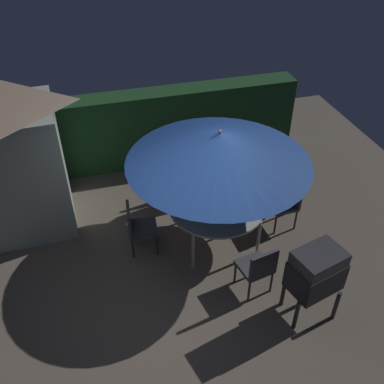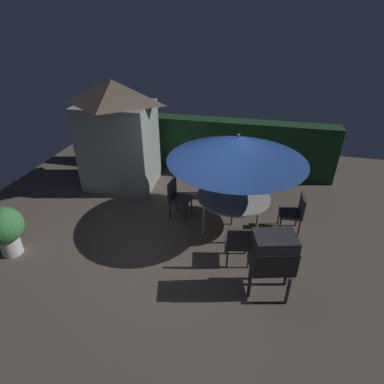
{
  "view_description": "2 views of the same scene",
  "coord_description": "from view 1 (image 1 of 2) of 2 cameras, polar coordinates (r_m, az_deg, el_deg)",
  "views": [
    {
      "loc": [
        -1.0,
        -4.53,
        5.32
      ],
      "look_at": [
        0.45,
        0.7,
        1.15
      ],
      "focal_mm": 40.79,
      "sensor_mm": 36.0,
      "label": 1
    },
    {
      "loc": [
        1.28,
        -5.09,
        4.19
      ],
      "look_at": [
        0.05,
        0.29,
        1.0
      ],
      "focal_mm": 28.71,
      "sensor_mm": 36.0,
      "label": 2
    }
  ],
  "objects": [
    {
      "name": "chair_far_side",
      "position": [
        7.24,
        -7.15,
        -4.34
      ],
      "size": [
        0.51,
        0.5,
        0.9
      ],
      "color": "#38383D",
      "rests_on": "ground"
    },
    {
      "name": "patio_table",
      "position": [
        7.24,
        3.21,
        -1.94
      ],
      "size": [
        1.59,
        1.59,
        0.77
      ],
      "color": "#B2ADA3",
      "rests_on": "ground"
    },
    {
      "name": "chair_toward_hedge",
      "position": [
        6.6,
        8.63,
        -9.68
      ],
      "size": [
        0.54,
        0.54,
        0.9
      ],
      "color": "#38383D",
      "rests_on": "ground"
    },
    {
      "name": "chair_toward_house",
      "position": [
        7.85,
        12.29,
        -1.12
      ],
      "size": [
        0.48,
        0.48,
        0.9
      ],
      "color": "#38383D",
      "rests_on": "ground"
    },
    {
      "name": "chair_near_shed",
      "position": [
        8.33,
        -0.48,
        2.39
      ],
      "size": [
        0.5,
        0.51,
        0.9
      ],
      "color": "#38383D",
      "rests_on": "ground"
    },
    {
      "name": "garden_shed",
      "position": [
        7.78,
        -23.45,
        4.32
      ],
      "size": [
        2.02,
        1.61,
        2.84
      ],
      "color": "gray",
      "rests_on": "ground"
    },
    {
      "name": "bbq_grill",
      "position": [
        6.26,
        15.92,
        -9.99
      ],
      "size": [
        0.8,
        0.66,
        1.2
      ],
      "color": "black",
      "rests_on": "ground"
    },
    {
      "name": "ground_plane",
      "position": [
        7.06,
        -2.06,
        -11.4
      ],
      "size": [
        11.0,
        11.0,
        0.0
      ],
      "primitive_type": "plane",
      "color": "brown"
    },
    {
      "name": "person_in_red",
      "position": [
        8.12,
        -0.27,
        3.58
      ],
      "size": [
        0.36,
        0.27,
        1.26
      ],
      "color": "#CC3D33",
      "rests_on": "ground"
    },
    {
      "name": "patio_umbrella",
      "position": [
        6.57,
        3.55,
        5.79
      ],
      "size": [
        2.87,
        2.87,
        2.18
      ],
      "color": "#4C4C51",
      "rests_on": "ground"
    },
    {
      "name": "hedge_backdrop",
      "position": [
        9.27,
        -7.41,
        8.04
      ],
      "size": [
        6.92,
        0.54,
        1.6
      ],
      "color": "#193D1E",
      "rests_on": "ground"
    }
  ]
}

